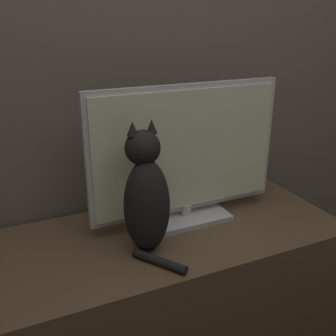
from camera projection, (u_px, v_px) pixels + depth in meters
name	position (u px, v px, depth m)	size (l,w,h in m)	color
wall_back	(132.00, 9.00, 1.44)	(4.80, 0.05, 2.60)	#60564C
tv_stand	(169.00, 292.00, 1.53)	(1.29, 0.56, 0.54)	brown
tv	(186.00, 156.00, 1.45)	(0.75, 0.19, 0.52)	#B7B7BC
cat	(146.00, 197.00, 1.27)	(0.15, 0.27, 0.44)	black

